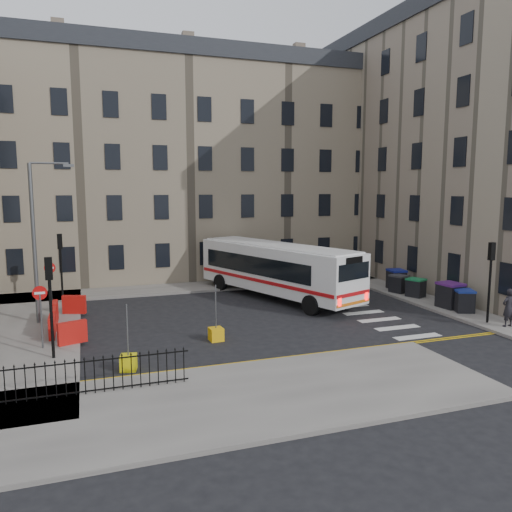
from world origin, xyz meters
TOP-DOWN VIEW (x-y plane):
  - ground at (0.00, 0.00)m, footprint 120.00×120.00m
  - pavement_north at (-6.00, 8.60)m, footprint 36.00×3.20m
  - pavement_east at (9.00, 4.00)m, footprint 2.40×26.00m
  - pavement_west at (-14.00, 1.00)m, footprint 6.00×22.00m
  - pavement_sw at (-7.00, -10.00)m, footprint 20.00×6.00m
  - terrace_north at (-7.00, 15.50)m, footprint 38.30×10.80m
  - corner_east at (19.00, 5.00)m, footprint 17.80×24.30m
  - traffic_light_east at (8.60, -5.50)m, footprint 0.28×0.22m
  - traffic_light_nw at (-12.00, 6.50)m, footprint 0.28×0.22m
  - traffic_light_sw at (-12.00, -4.00)m, footprint 0.28×0.22m
  - streetlamp at (-13.00, 2.00)m, footprint 0.50×0.22m
  - no_entry_north at (-12.50, 4.50)m, footprint 0.60×0.08m
  - no_entry_south at (-12.50, -2.50)m, footprint 0.60×0.08m
  - roadworks_barriers at (-11.84, 0.50)m, footprint 1.66×6.26m
  - iron_railings at (-11.25, -8.20)m, footprint 7.80×0.04m
  - bus at (0.73, 3.87)m, footprint 6.96×12.50m
  - wheelie_bin_a at (9.05, -3.27)m, footprint 1.32×1.40m
  - wheelie_bin_b at (8.98, -2.26)m, footprint 1.25×1.40m
  - wheelie_bin_c at (8.94, 0.79)m, footprint 1.25×1.32m
  - wheelie_bin_d at (8.69, 2.24)m, footprint 1.19×1.27m
  - wheelie_bin_e at (9.21, 3.26)m, footprint 1.20×1.33m
  - pedestrian at (8.95, -6.42)m, footprint 0.72×0.50m
  - bollard_yellow at (-5.11, -3.48)m, footprint 0.64×0.64m
  - bollard_chevron at (-9.23, -6.00)m, footprint 0.71×0.71m

SIDE VIEW (x-z plane):
  - ground at x=0.00m, z-range 0.00..0.00m
  - pavement_north at x=-6.00m, z-range 0.00..0.15m
  - pavement_east at x=9.00m, z-range 0.00..0.15m
  - pavement_west at x=-14.00m, z-range 0.00..0.15m
  - pavement_sw at x=-7.00m, z-range 0.00..0.15m
  - bollard_yellow at x=-5.11m, z-range 0.00..0.60m
  - bollard_chevron at x=-9.23m, z-range 0.00..0.60m
  - roadworks_barriers at x=-11.84m, z-range 0.15..1.15m
  - wheelie_bin_d at x=8.69m, z-range 0.15..1.30m
  - wheelie_bin_c at x=8.94m, z-range 0.15..1.30m
  - iron_railings at x=-11.25m, z-range 0.15..1.35m
  - wheelie_bin_a at x=9.05m, z-range 0.16..1.39m
  - wheelie_bin_e at x=9.21m, z-range 0.16..1.47m
  - wheelie_bin_b at x=8.98m, z-range 0.16..1.59m
  - pedestrian at x=8.95m, z-range 0.15..2.06m
  - bus at x=0.73m, z-range 0.26..3.62m
  - no_entry_north at x=-12.50m, z-range 0.58..3.58m
  - no_entry_south at x=-12.50m, z-range 0.58..3.58m
  - traffic_light_east at x=8.60m, z-range 0.82..4.92m
  - traffic_light_nw at x=-12.00m, z-range 0.82..4.92m
  - traffic_light_sw at x=-12.00m, z-range 0.82..4.92m
  - streetlamp at x=-13.00m, z-range 0.27..8.41m
  - terrace_north at x=-7.00m, z-range 0.02..17.22m
  - corner_east at x=19.00m, z-range 0.02..19.22m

